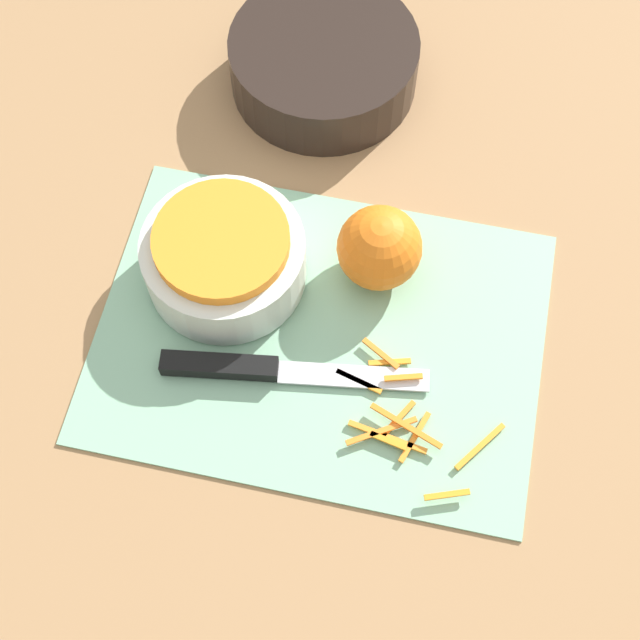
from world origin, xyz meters
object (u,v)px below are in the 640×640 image
Objects in this scene: bowl_dark at (324,63)px; bowl_speckled at (224,256)px; orange_left at (379,248)px; knife at (248,368)px.

bowl_speckled is at bearing -99.26° from bowl_dark.
orange_left is at bearing -65.75° from bowl_dark.
bowl_dark is (0.04, 0.26, -0.01)m from bowl_speckled.
bowl_dark is 0.24m from orange_left.
bowl_speckled is at bearing -165.90° from orange_left.
orange_left is (0.14, 0.04, 0.01)m from bowl_speckled.
bowl_dark is at bearing 114.25° from orange_left.
bowl_dark is at bearing 82.11° from knife.
knife is at bearing -126.64° from orange_left.
bowl_speckled is 1.91× the size of orange_left.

